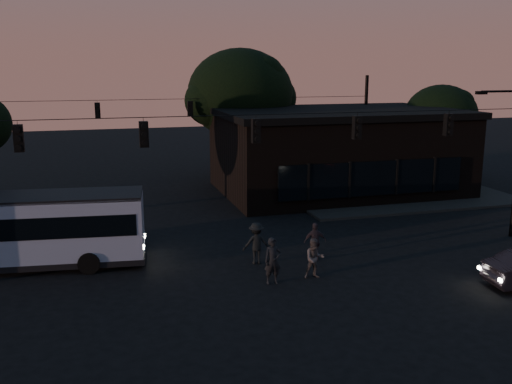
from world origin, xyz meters
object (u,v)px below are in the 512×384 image
object	(u,v)px
bus	(9,228)
pedestrian_d	(256,243)
pedestrian_b	(314,258)
pedestrian_c	(315,242)
building	(337,151)
pedestrian_a	(273,261)

from	to	relation	value
bus	pedestrian_d	world-z (taller)	bus
pedestrian_b	pedestrian_c	bearing A→B (deg)	73.92
building	pedestrian_d	distance (m)	15.41
pedestrian_b	building	bearing A→B (deg)	69.67
building	pedestrian_b	distance (m)	16.44
pedestrian_c	building	bearing A→B (deg)	-108.66
building	pedestrian_c	size ratio (longest dim) A/B	9.30
bus	building	bearing A→B (deg)	34.69
pedestrian_b	pedestrian_d	size ratio (longest dim) A/B	0.90
bus	pedestrian_b	xyz separation A→B (m)	(11.52, -4.47, -0.91)
pedestrian_b	pedestrian_d	xyz separation A→B (m)	(-1.70, 2.25, 0.08)
bus	pedestrian_a	bearing A→B (deg)	-18.41
building	pedestrian_c	bearing A→B (deg)	-117.49
pedestrian_a	pedestrian_b	distance (m)	1.73
building	bus	size ratio (longest dim) A/B	1.40
building	bus	distance (m)	21.45
bus	pedestrian_d	size ratio (longest dim) A/B	6.23
pedestrian_b	pedestrian_c	distance (m)	2.11
building	pedestrian_d	bearing A→B (deg)	-126.41
building	pedestrian_a	xyz separation A→B (m)	(-9.11, -14.66, -1.81)
bus	pedestrian_c	size ratio (longest dim) A/B	6.65
bus	pedestrian_b	distance (m)	12.39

